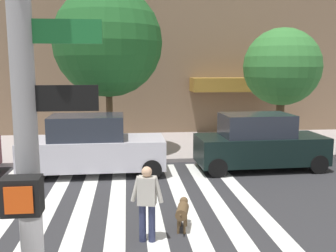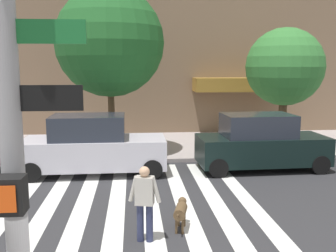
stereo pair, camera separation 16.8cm
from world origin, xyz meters
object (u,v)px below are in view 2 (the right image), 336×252
object	(u,v)px
parked_car_behind_first	(93,146)
dog_on_leash	(181,210)
street_tree_nearest	(110,42)
street_tree_middle	(285,67)
pedestrian_dog_walker	(145,199)
parked_car_third_in_line	(261,143)
traffic_light_pole	(7,89)

from	to	relation	value
parked_car_behind_first	dog_on_leash	bearing A→B (deg)	-63.40
street_tree_nearest	street_tree_middle	xyz separation A→B (m)	(7.40, 0.48, -0.97)
parked_car_behind_first	pedestrian_dog_walker	bearing A→B (deg)	-73.50
parked_car_third_in_line	street_tree_middle	bearing A→B (deg)	56.69
parked_car_behind_first	parked_car_third_in_line	xyz separation A→B (m)	(5.93, -0.00, -0.01)
street_tree_nearest	dog_on_leash	bearing A→B (deg)	-75.36
parked_car_third_in_line	parked_car_behind_first	bearing A→B (deg)	179.99
street_tree_nearest	dog_on_leash	distance (m)	8.71
parked_car_third_in_line	pedestrian_dog_walker	size ratio (longest dim) A/B	2.81
street_tree_nearest	pedestrian_dog_walker	xyz separation A→B (m)	(1.10, -7.94, -3.70)
parked_car_behind_first	street_tree_middle	bearing A→B (deg)	20.81
street_tree_nearest	traffic_light_pole	bearing A→B (deg)	-90.27
dog_on_leash	pedestrian_dog_walker	bearing A→B (deg)	-146.86
street_tree_nearest	street_tree_middle	world-z (taller)	street_tree_nearest
traffic_light_pole	street_tree_middle	xyz separation A→B (m)	(7.46, 13.20, 0.13)
street_tree_nearest	parked_car_third_in_line	bearing A→B (deg)	-24.95
traffic_light_pole	dog_on_leash	distance (m)	6.46
street_tree_nearest	street_tree_middle	size ratio (longest dim) A/B	1.28
traffic_light_pole	parked_car_third_in_line	bearing A→B (deg)	61.74
street_tree_middle	pedestrian_dog_walker	size ratio (longest dim) A/B	3.16
parked_car_third_in_line	dog_on_leash	distance (m)	6.02
pedestrian_dog_walker	parked_car_behind_first	bearing A→B (deg)	106.50
street_tree_nearest	dog_on_leash	size ratio (longest dim) A/B	6.75
street_tree_middle	pedestrian_dog_walker	xyz separation A→B (m)	(-6.30, -8.42, -2.72)
parked_car_behind_first	street_tree_nearest	bearing A→B (deg)	78.58
parked_car_behind_first	pedestrian_dog_walker	world-z (taller)	parked_car_behind_first
pedestrian_dog_walker	dog_on_leash	size ratio (longest dim) A/B	1.67
traffic_light_pole	parked_car_behind_first	xyz separation A→B (m)	(-0.45, 10.19, -2.56)
parked_car_behind_first	street_tree_nearest	size ratio (longest dim) A/B	0.73
parked_car_third_in_line	street_tree_nearest	world-z (taller)	street_tree_nearest
parked_car_third_in_line	street_tree_nearest	distance (m)	7.01
dog_on_leash	traffic_light_pole	bearing A→B (deg)	-110.52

